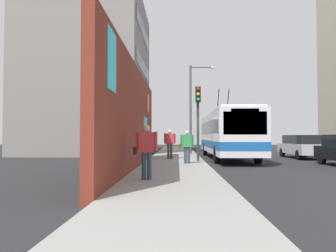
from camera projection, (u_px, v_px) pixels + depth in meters
name	position (u px, v px, depth m)	size (l,w,h in m)	color
ground_plane	(204.00, 164.00, 17.56)	(80.00, 80.00, 0.00)	#232326
sidewalk_slab	(175.00, 162.00, 17.61)	(48.00, 3.20, 0.15)	gray
graffiti_wall	(134.00, 119.00, 14.10)	(14.71, 0.32, 4.52)	maroon
building_far_left	(91.00, 78.00, 28.70)	(11.90, 9.40, 13.47)	gray
city_bus	(227.00, 133.00, 21.32)	(11.81, 2.51, 4.85)	silver
parked_car_silver	(301.00, 146.00, 21.93)	(4.79, 1.80, 1.58)	#B7B7BC
pedestrian_at_curb	(187.00, 144.00, 15.93)	(0.22, 0.74, 1.63)	#2D3F59
pedestrian_near_wall	(146.00, 147.00, 10.01)	(0.23, 0.76, 1.70)	#2D3F59
pedestrian_midblock	(170.00, 141.00, 19.11)	(0.23, 0.69, 1.74)	#3F3326
traffic_light	(198.00, 111.00, 17.40)	(0.49, 0.28, 4.05)	#2D382D
street_lamp	(193.00, 103.00, 24.99)	(0.44, 1.95, 6.88)	#4C4C51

